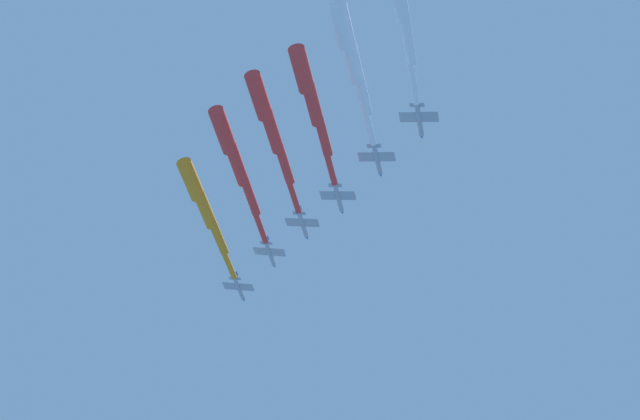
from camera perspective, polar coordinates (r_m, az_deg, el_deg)
jet_lead at (r=209.50m, az=-7.52°, el=-0.02°), size 9.21×50.35×4.28m
jet_port_inner at (r=201.20m, az=-5.45°, el=2.94°), size 9.19×52.44×4.30m
jet_starboard_inner at (r=193.10m, az=-3.15°, el=5.10°), size 9.39×51.02×4.24m
jet_port_mid at (r=185.07m, az=-0.46°, el=6.84°), size 8.97×47.63×4.19m
jet_starboard_mid at (r=179.48m, az=2.20°, el=9.57°), size 9.55×46.16×4.20m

